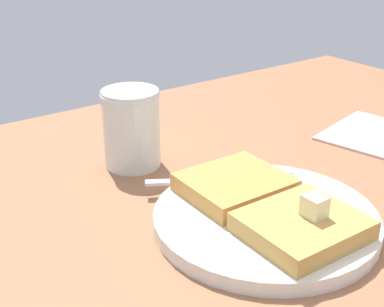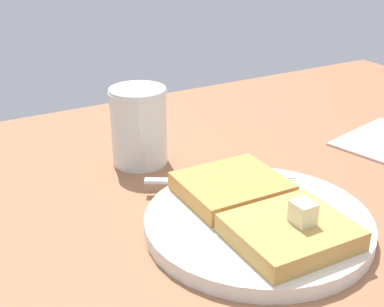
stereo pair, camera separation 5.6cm
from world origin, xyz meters
TOP-DOWN VIEW (x-y plane):
  - table_surface at (0.00, 0.00)cm, footprint 98.87×98.87cm
  - plate at (8.00, 6.98)cm, footprint 21.42×21.42cm
  - toast_slice_left at (3.31, 7.06)cm, footprint 8.98×10.05cm
  - toast_slice_middle at (12.70, 6.89)cm, footprint 8.98×10.05cm
  - butter_pat_primary at (2.92, 6.19)cm, footprint 1.97×1.77cm
  - fork at (14.90, 5.56)cm, footprint 9.46×14.46cm
  - syrup_jar at (27.23, 10.36)cm, footprint 6.81×6.81cm

SIDE VIEW (x-z plane):
  - table_surface at x=0.00cm, z-range 0.00..2.53cm
  - plate at x=8.00cm, z-range 2.65..4.09cm
  - fork at x=14.90cm, z-range 3.98..4.34cm
  - toast_slice_left at x=3.31cm, z-range 3.98..5.80cm
  - toast_slice_middle at x=12.70cm, z-range 3.98..5.80cm
  - syrup_jar at x=27.23cm, z-range 2.17..11.37cm
  - butter_pat_primary at x=2.92cm, z-range 5.80..7.76cm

